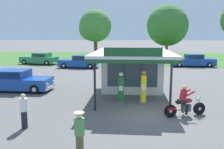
% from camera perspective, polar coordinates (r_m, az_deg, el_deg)
% --- Properties ---
extents(ground_plane, '(300.00, 300.00, 0.00)m').
position_cam_1_polar(ground_plane, '(12.77, 8.49, -9.15)').
color(ground_plane, '#5B5959').
extents(grass_verge_strip, '(120.00, 24.00, 0.01)m').
position_cam_1_polar(grass_verge_strip, '(42.28, 5.83, 3.97)').
color(grass_verge_strip, '#3D6B2D').
rests_on(grass_verge_strip, ground).
extents(service_station_kiosk, '(4.86, 7.72, 3.41)m').
position_cam_1_polar(service_station_kiosk, '(17.38, 4.81, 1.78)').
color(service_station_kiosk, silver).
rests_on(service_station_kiosk, ground).
extents(gas_pump_nearside, '(0.44, 0.44, 1.86)m').
position_cam_1_polar(gas_pump_nearside, '(14.36, 2.14, -3.44)').
color(gas_pump_nearside, slate).
rests_on(gas_pump_nearside, ground).
extents(gas_pump_offside, '(0.44, 0.44, 1.96)m').
position_cam_1_polar(gas_pump_offside, '(14.35, 7.43, -3.31)').
color(gas_pump_offside, slate).
rests_on(gas_pump_offside, ground).
extents(motorcycle_with_rider, '(2.17, 0.93, 1.58)m').
position_cam_1_polar(motorcycle_with_rider, '(12.65, 16.76, -6.53)').
color(motorcycle_with_rider, black).
rests_on(motorcycle_with_rider, ground).
extents(featured_classic_sedan, '(5.05, 2.07, 1.52)m').
position_cam_1_polar(featured_classic_sedan, '(18.81, -21.59, -1.45)').
color(featured_classic_sedan, '#19479E').
rests_on(featured_classic_sedan, ground).
extents(parked_car_back_row_centre_left, '(5.49, 2.01, 1.56)m').
position_cam_1_polar(parked_car_back_row_centre_left, '(32.24, 4.64, 3.53)').
color(parked_car_back_row_centre_left, '#B7B7BC').
rests_on(parked_car_back_row_centre_left, ground).
extents(parked_car_back_row_centre, '(5.60, 1.95, 1.57)m').
position_cam_1_polar(parked_car_back_row_centre, '(32.25, 18.56, 3.06)').
color(parked_car_back_row_centre, '#19479E').
rests_on(parked_car_back_row_centre, ground).
extents(parked_car_back_row_far_left, '(5.47, 2.77, 1.55)m').
position_cam_1_polar(parked_car_back_row_far_left, '(34.39, -16.73, 3.54)').
color(parked_car_back_row_far_left, '#2D844C').
rests_on(parked_car_back_row_far_left, ground).
extents(parked_car_back_row_centre_right, '(5.06, 2.11, 1.52)m').
position_cam_1_polar(parked_car_back_row_centre_right, '(29.67, -7.74, 2.92)').
color(parked_car_back_row_centre_right, '#19479E').
rests_on(parked_car_back_row_centre_right, ground).
extents(bystander_standing_back_lot, '(0.34, 0.34, 1.57)m').
position_cam_1_polar(bystander_standing_back_lot, '(27.35, 6.79, 2.65)').
color(bystander_standing_back_lot, '#2D3351').
rests_on(bystander_standing_back_lot, ground).
extents(bystander_chatting_near_pumps, '(0.35, 0.35, 1.59)m').
position_cam_1_polar(bystander_chatting_near_pumps, '(8.23, -7.68, -13.61)').
color(bystander_chatting_near_pumps, brown).
rests_on(bystander_chatting_near_pumps, ground).
extents(bystander_leaning_by_kiosk, '(0.34, 0.34, 1.75)m').
position_cam_1_polar(bystander_leaning_by_kiosk, '(26.57, 11.00, 2.57)').
color(bystander_leaning_by_kiosk, '#2D3351').
rests_on(bystander_leaning_by_kiosk, ground).
extents(bystander_admiring_sedan, '(0.34, 0.34, 1.55)m').
position_cam_1_polar(bystander_admiring_sedan, '(11.21, -20.09, -7.95)').
color(bystander_admiring_sedan, black).
rests_on(bystander_admiring_sedan, ground).
extents(tree_oak_right, '(7.21, 7.21, 9.16)m').
position_cam_1_polar(tree_oak_right, '(44.42, 12.94, 11.20)').
color(tree_oak_right, brown).
rests_on(tree_oak_right, ground).
extents(tree_oak_far_right, '(5.46, 5.28, 8.04)m').
position_cam_1_polar(tree_oak_far_right, '(40.80, -4.26, 11.15)').
color(tree_oak_far_right, brown).
rests_on(tree_oak_far_right, ground).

